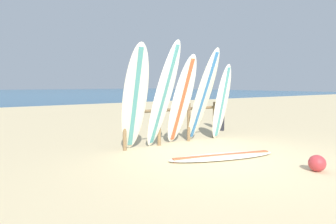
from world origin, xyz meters
TOP-DOWN VIEW (x-y plane):
  - ground_plane at (0.00, 0.00)m, footprint 120.00×120.00m
  - ocean_water at (0.00, 58.00)m, footprint 120.00×80.00m
  - surfboard_rack at (-0.03, 1.94)m, footprint 2.99×0.09m
  - surfboard_leaning_far_left at (-1.37, 1.62)m, footprint 0.74×1.12m
  - surfboard_leaning_left at (-0.68, 1.51)m, footprint 0.72×1.12m
  - surfboard_leaning_center_left at (-0.07, 1.59)m, footprint 0.60×1.08m
  - surfboard_leaning_center at (0.59, 1.54)m, footprint 0.51×1.16m
  - surfboard_leaning_center_right at (1.33, 1.58)m, footprint 0.51×0.56m
  - surfboard_lying_on_sand at (-0.07, 0.15)m, footprint 2.47×1.25m
  - beachgoer_standing at (2.50, 2.70)m, footprint 0.28×0.26m
  - beach_ball at (0.64, -1.46)m, footprint 0.30×0.30m

SIDE VIEW (x-z plane):
  - ground_plane at x=0.00m, z-range 0.00..0.00m
  - ocean_water at x=0.00m, z-range 0.00..0.01m
  - surfboard_lying_on_sand at x=-0.07m, z-range -0.01..0.08m
  - beach_ball at x=0.64m, z-range 0.00..0.30m
  - surfboard_rack at x=-0.03m, z-range 0.13..1.18m
  - beachgoer_standing at x=2.50m, z-range 0.08..1.57m
  - surfboard_leaning_center_right at x=1.33m, z-range 0.00..2.10m
  - surfboard_leaning_center_left at x=-0.07m, z-range 0.00..2.26m
  - surfboard_leaning_far_left at x=-1.37m, z-range 0.00..2.43m
  - surfboard_leaning_center at x=0.59m, z-range 0.00..2.45m
  - surfboard_leaning_left at x=-0.68m, z-range 0.00..2.54m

